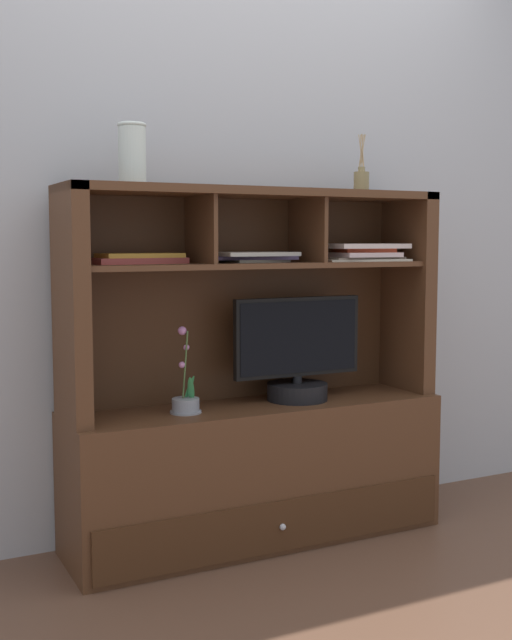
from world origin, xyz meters
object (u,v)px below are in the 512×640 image
object	(u,v)px
tv_monitor	(297,359)
magazine_stack_centre	(253,256)
magazine_stack_left	(363,252)
diffuser_bottle	(361,181)
potted_orchid	(186,400)
magazine_stack_right	(138,259)
media_console	(255,433)
ceramic_vase	(132,154)

from	to	relation	value
tv_monitor	magazine_stack_centre	world-z (taller)	magazine_stack_centre
magazine_stack_left	diffuser_bottle	world-z (taller)	diffuser_bottle
potted_orchid	magazine_stack_centre	world-z (taller)	magazine_stack_centre
magazine_stack_right	diffuser_bottle	distance (m)	0.98
tv_monitor	potted_orchid	world-z (taller)	tv_monitor
media_console	magazine_stack_centre	bearing A→B (deg)	87.62
potted_orchid	ceramic_vase	size ratio (longest dim) A/B	1.48
magazine_stack_left	magazine_stack_right	world-z (taller)	magazine_stack_left
magazine_stack_left	ceramic_vase	world-z (taller)	ceramic_vase
magazine_stack_left	ceramic_vase	size ratio (longest dim) A/B	1.76
magazine_stack_left	magazine_stack_centre	world-z (taller)	magazine_stack_left
ceramic_vase	media_console	bearing A→B (deg)	0.05
potted_orchid	ceramic_vase	xyz separation A→B (m)	(-0.17, 0.04, 0.88)
potted_orchid	magazine_stack_right	distance (m)	0.54
potted_orchid	magazine_stack_right	size ratio (longest dim) A/B	0.88
tv_monitor	diffuser_bottle	xyz separation A→B (m)	(0.30, 0.02, 0.70)
magazine_stack_left	magazine_stack_right	bearing A→B (deg)	176.33
media_console	magazine_stack_right	distance (m)	0.82
tv_monitor	ceramic_vase	world-z (taller)	ceramic_vase
media_console	tv_monitor	world-z (taller)	media_console
potted_orchid	magazine_stack_left	bearing A→B (deg)	1.64
magazine_stack_right	ceramic_vase	size ratio (longest dim) A/B	1.68
media_console	tv_monitor	bearing A→B (deg)	-6.84
media_console	diffuser_bottle	world-z (taller)	diffuser_bottle
magazine_stack_centre	magazine_stack_right	bearing A→B (deg)	178.12
magazine_stack_left	magazine_stack_centre	size ratio (longest dim) A/B	1.11
media_console	ceramic_vase	world-z (taller)	ceramic_vase
magazine_stack_centre	tv_monitor	bearing A→B (deg)	-14.14
media_console	magazine_stack_centre	size ratio (longest dim) A/B	4.34
magazine_stack_right	ceramic_vase	world-z (taller)	ceramic_vase
tv_monitor	magazine_stack_left	bearing A→B (deg)	-0.14
magazine_stack_centre	media_console	bearing A→B (deg)	-92.38
potted_orchid	diffuser_bottle	world-z (taller)	diffuser_bottle
potted_orchid	diffuser_bottle	size ratio (longest dim) A/B	1.37
media_console	ceramic_vase	bearing A→B (deg)	-179.95
magazine_stack_left	ceramic_vase	distance (m)	1.02
magazine_stack_centre	magazine_stack_right	xyz separation A→B (m)	(-0.45, 0.01, -0.00)
magazine_stack_right	ceramic_vase	xyz separation A→B (m)	(-0.03, -0.04, 0.37)
tv_monitor	ceramic_vase	size ratio (longest dim) A/B	2.53
tv_monitor	magazine_stack_centre	xyz separation A→B (m)	(-0.17, 0.04, 0.40)
magazine_stack_centre	ceramic_vase	world-z (taller)	ceramic_vase
magazine_stack_right	diffuser_bottle	world-z (taller)	diffuser_bottle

